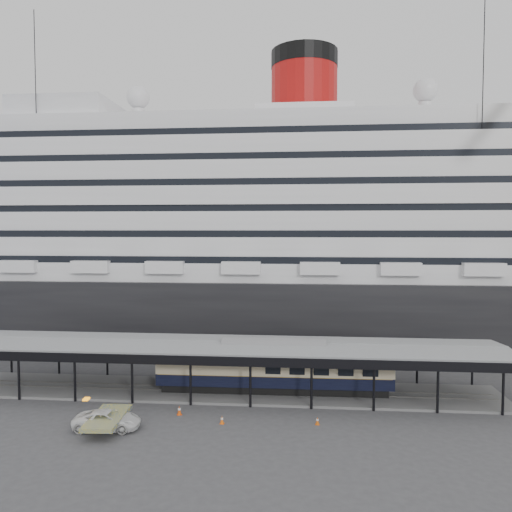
# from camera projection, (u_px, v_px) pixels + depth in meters

# --- Properties ---
(ground) EXTENTS (200.00, 200.00, 0.00)m
(ground) POSITION_uv_depth(u_px,v_px,m) (219.00, 409.00, 46.84)
(ground) COLOR #3B3B3E
(ground) RESTS_ON ground
(cruise_ship) EXTENTS (130.00, 30.00, 43.90)m
(cruise_ship) POSITION_uv_depth(u_px,v_px,m) (252.00, 220.00, 77.70)
(cruise_ship) COLOR black
(cruise_ship) RESTS_ON ground
(platform_canopy) EXTENTS (56.00, 9.18, 5.30)m
(platform_canopy) POSITION_uv_depth(u_px,v_px,m) (227.00, 370.00, 51.69)
(platform_canopy) COLOR slate
(platform_canopy) RESTS_ON ground
(port_truck) EXTENTS (5.74, 2.91, 1.56)m
(port_truck) POSITION_uv_depth(u_px,v_px,m) (107.00, 420.00, 42.15)
(port_truck) COLOR silver
(port_truck) RESTS_ON ground
(pullman_carriage) EXTENTS (23.98, 3.38, 23.51)m
(pullman_carriage) POSITION_uv_depth(u_px,v_px,m) (274.00, 366.00, 51.22)
(pullman_carriage) COLOR black
(pullman_carriage) RESTS_ON ground
(traffic_cone_left) EXTENTS (0.43, 0.43, 0.72)m
(traffic_cone_left) POSITION_uv_depth(u_px,v_px,m) (222.00, 420.00, 43.34)
(traffic_cone_left) COLOR #F6610D
(traffic_cone_left) RESTS_ON ground
(traffic_cone_mid) EXTENTS (0.57, 0.57, 0.84)m
(traffic_cone_mid) POSITION_uv_depth(u_px,v_px,m) (179.00, 410.00, 45.46)
(traffic_cone_mid) COLOR #E14B0C
(traffic_cone_mid) RESTS_ON ground
(traffic_cone_right) EXTENTS (0.36, 0.36, 0.69)m
(traffic_cone_right) POSITION_uv_depth(u_px,v_px,m) (317.00, 421.00, 43.15)
(traffic_cone_right) COLOR #D8580C
(traffic_cone_right) RESTS_ON ground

